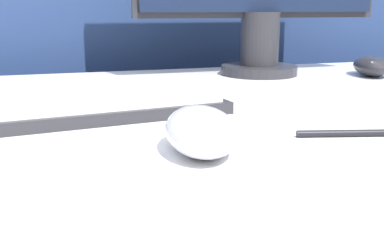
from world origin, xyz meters
TOP-DOWN VIEW (x-y plane):
  - partition_panel at (0.00, 0.59)m, footprint 5.00×0.03m
  - computer_mouse_near at (0.00, -0.17)m, footprint 0.08×0.13m
  - keyboard at (-0.11, 0.03)m, footprint 0.41×0.19m
  - computer_mouse_far at (0.51, 0.23)m, footprint 0.11×0.14m
  - pen at (0.19, -0.16)m, footprint 0.13×0.04m

SIDE VIEW (x-z plane):
  - partition_panel at x=0.00m, z-range 0.00..1.29m
  - pen at x=0.19m, z-range 0.73..0.73m
  - keyboard at x=-0.11m, z-range 0.73..0.75m
  - computer_mouse_far at x=0.51m, z-range 0.73..0.77m
  - computer_mouse_near at x=0.00m, z-range 0.73..0.77m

